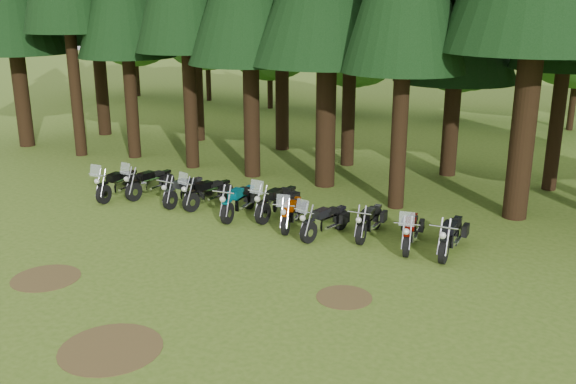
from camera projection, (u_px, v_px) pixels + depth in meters
name	position (u px, v px, depth m)	size (l,w,h in m)	color
ground	(183.00, 271.00, 17.42)	(120.00, 120.00, 0.00)	#405E19
decid_0	(135.00, 16.00, 46.83)	(8.00, 7.78, 10.00)	black
decid_1	(209.00, 18.00, 44.64)	(7.91, 7.69, 9.88)	black
decid_2	(272.00, 33.00, 41.66)	(6.72, 6.53, 8.40)	black
decid_3	(357.00, 42.00, 39.63)	(6.12, 5.95, 7.65)	black
decid_4	(463.00, 47.00, 37.98)	(5.93, 5.76, 7.41)	black
dirt_patch_0	(46.00, 278.00, 17.00)	(1.80, 1.80, 0.01)	#4C3D1E
dirt_patch_1	(344.00, 297.00, 15.90)	(1.40, 1.40, 0.01)	#4C3D1E
dirt_patch_2	(111.00, 349.00, 13.56)	(2.20, 2.20, 0.01)	#4C3D1E
motorcycle_0	(118.00, 184.00, 23.75)	(0.46, 2.42, 1.52)	black
motorcycle_1	(150.00, 183.00, 23.96)	(0.68, 2.40, 1.50)	black
motorcycle_2	(185.00, 191.00, 23.08)	(0.37, 2.25, 0.91)	black
motorcycle_3	(208.00, 193.00, 22.73)	(0.89, 2.32, 1.47)	black
motorcycle_4	(239.00, 202.00, 21.73)	(0.42, 2.43, 0.99)	black
motorcycle_5	(277.00, 202.00, 21.61)	(0.57, 2.51, 1.57)	black
motorcycle_6	(292.00, 213.00, 20.68)	(0.74, 2.24, 1.41)	black
motorcycle_7	(325.00, 221.00, 19.87)	(0.88, 2.28, 1.45)	black
motorcycle_8	(370.00, 222.00, 19.89)	(0.34, 2.25, 0.92)	black
motorcycle_9	(410.00, 232.00, 18.99)	(0.66, 2.31, 1.45)	black
motorcycle_10	(451.00, 237.00, 18.55)	(0.34, 2.43, 0.99)	black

